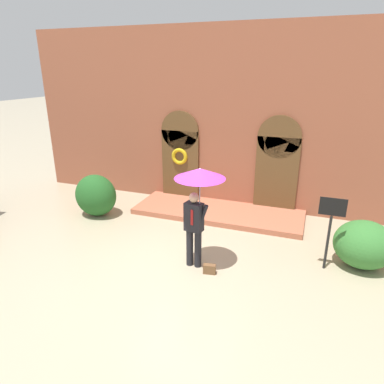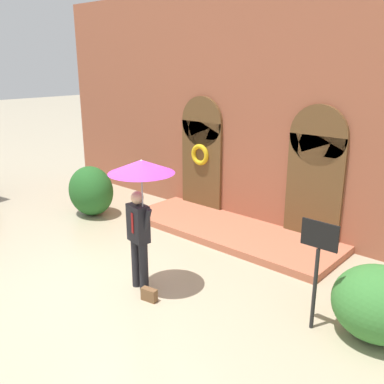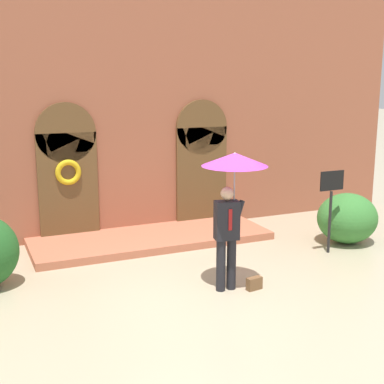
# 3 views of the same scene
# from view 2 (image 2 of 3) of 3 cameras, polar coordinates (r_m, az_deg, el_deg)

# --- Properties ---
(ground_plane) EXTENTS (80.00, 80.00, 0.00)m
(ground_plane) POSITION_cam_2_polar(r_m,az_deg,el_deg) (8.10, -8.32, -11.81)
(ground_plane) COLOR tan
(building_facade) EXTENTS (14.00, 2.30, 5.60)m
(building_facade) POSITION_cam_2_polar(r_m,az_deg,el_deg) (10.32, 9.11, 10.11)
(building_facade) COLOR #9E563D
(building_facade) RESTS_ON ground
(person_with_umbrella) EXTENTS (1.10, 1.10, 2.36)m
(person_with_umbrella) POSITION_cam_2_polar(r_m,az_deg,el_deg) (7.10, -6.86, 0.79)
(person_with_umbrella) COLOR black
(person_with_umbrella) RESTS_ON ground
(handbag) EXTENTS (0.30, 0.17, 0.22)m
(handbag) POSITION_cam_2_polar(r_m,az_deg,el_deg) (7.46, -5.72, -13.46)
(handbag) COLOR brown
(handbag) RESTS_ON ground
(sign_post) EXTENTS (0.56, 0.06, 1.72)m
(sign_post) POSITION_cam_2_polar(r_m,az_deg,el_deg) (6.51, 16.40, -8.43)
(sign_post) COLOR black
(sign_post) RESTS_ON ground
(shrub_left) EXTENTS (1.30, 1.05, 1.30)m
(shrub_left) POSITION_cam_2_polar(r_m,az_deg,el_deg) (11.45, -13.32, 0.15)
(shrub_left) COLOR #235B23
(shrub_left) RESTS_ON ground
(shrub_right) EXTENTS (1.33, 1.25, 1.10)m
(shrub_right) POSITION_cam_2_polar(r_m,az_deg,el_deg) (6.89, 23.60, -13.47)
(shrub_right) COLOR #387A33
(shrub_right) RESTS_ON ground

